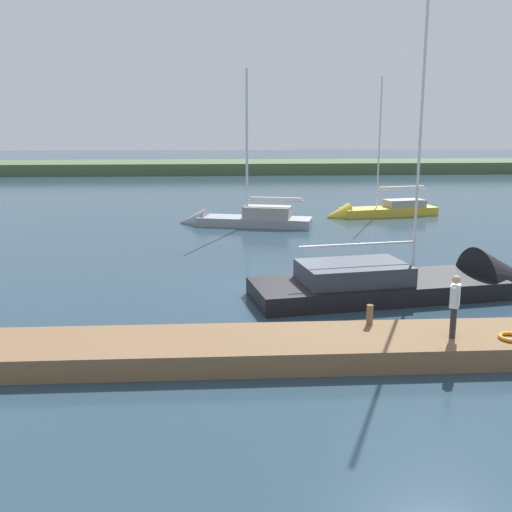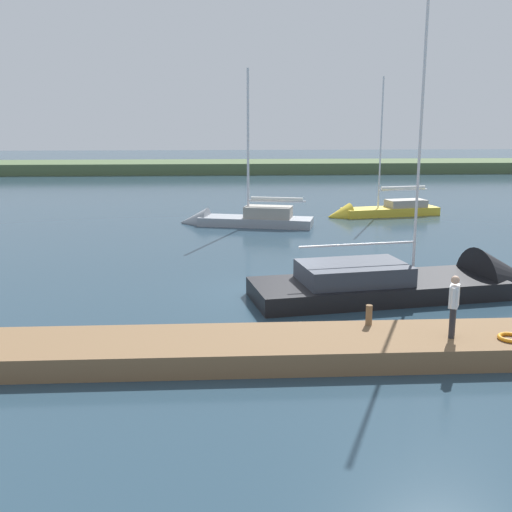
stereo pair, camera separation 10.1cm
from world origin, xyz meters
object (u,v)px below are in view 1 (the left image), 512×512
life_ring_buoy (512,337)px  sailboat_near_dock (238,222)px  sailboat_outer_mooring (431,287)px  sailboat_behind_pier (377,213)px  mooring_post_near (370,315)px  person_on_dock (455,302)px

life_ring_buoy → sailboat_near_dock: bearing=-73.3°
sailboat_outer_mooring → life_ring_buoy: bearing=-100.1°
life_ring_buoy → sailboat_near_dock: 21.55m
life_ring_buoy → sailboat_behind_pier: size_ratio=0.07×
sailboat_behind_pier → sailboat_near_dock: bearing=7.3°
sailboat_near_dock → life_ring_buoy: bearing=120.9°
sailboat_behind_pier → mooring_post_near: bearing=63.9°
sailboat_outer_mooring → sailboat_behind_pier: sailboat_outer_mooring is taller
sailboat_near_dock → person_on_dock: size_ratio=5.95×
sailboat_behind_pier → person_on_dock: 23.68m
life_ring_buoy → sailboat_outer_mooring: 6.17m
life_ring_buoy → sailboat_behind_pier: 23.73m
sailboat_near_dock → person_on_dock: bearing=117.4°
sailboat_outer_mooring → sailboat_near_dock: bearing=104.0°
mooring_post_near → life_ring_buoy: (-3.30, 1.33, -0.22)m
mooring_post_near → sailboat_outer_mooring: (-3.38, -4.83, -0.63)m
sailboat_behind_pier → person_on_dock: size_ratio=5.74×
mooring_post_near → sailboat_outer_mooring: sailboat_outer_mooring is taller
sailboat_outer_mooring → person_on_dock: (1.50, 5.87, 1.27)m
mooring_post_near → sailboat_near_dock: (2.89, -19.31, -0.65)m
life_ring_buoy → sailboat_near_dock: (6.19, -20.64, -0.42)m
mooring_post_near → sailboat_near_dock: bearing=-81.5°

